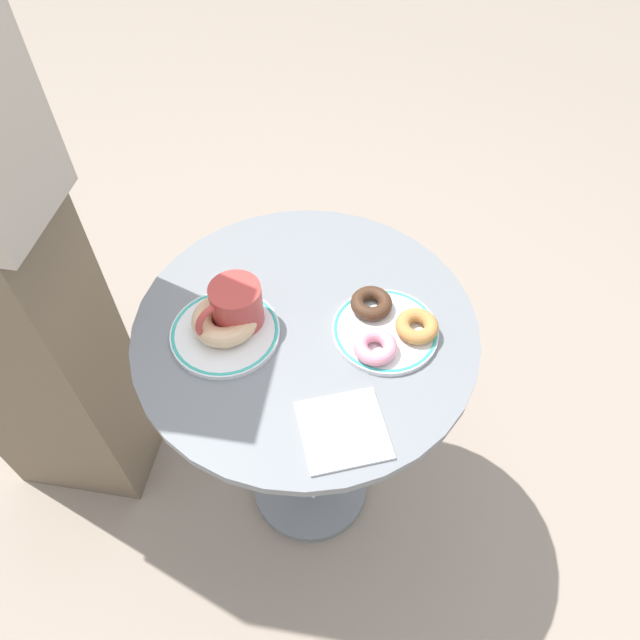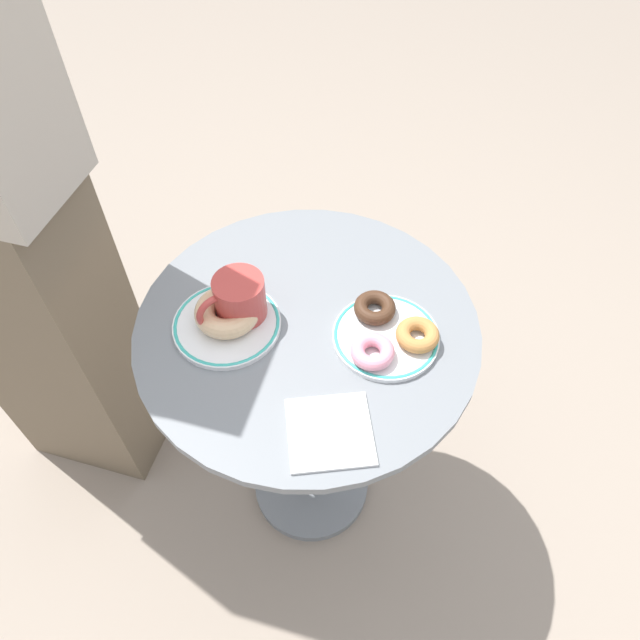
{
  "view_description": "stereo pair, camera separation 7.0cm",
  "coord_description": "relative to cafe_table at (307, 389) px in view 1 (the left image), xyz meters",
  "views": [
    {
      "loc": [
        0.02,
        -0.65,
        1.53
      ],
      "look_at": [
        0.03,
        -0.02,
        0.75
      ],
      "focal_mm": 33.18,
      "sensor_mm": 36.0,
      "label": 1
    },
    {
      "loc": [
        0.09,
        -0.64,
        1.53
      ],
      "look_at": [
        0.03,
        -0.02,
        0.75
      ],
      "focal_mm": 33.18,
      "sensor_mm": 36.0,
      "label": 2
    }
  ],
  "objects": [
    {
      "name": "ground_plane",
      "position": [
        0.0,
        0.0,
        -0.5
      ],
      "size": [
        7.0,
        7.0,
        0.02
      ],
      "primitive_type": "cube",
      "color": "gray"
    },
    {
      "name": "cafe_table",
      "position": [
        0.0,
        0.0,
        0.0
      ],
      "size": [
        0.62,
        0.62,
        0.71
      ],
      "color": "slate",
      "rests_on": "ground"
    },
    {
      "name": "plate_left",
      "position": [
        -0.14,
        -0.02,
        0.22
      ],
      "size": [
        0.19,
        0.19,
        0.01
      ],
      "color": "white",
      "rests_on": "cafe_table"
    },
    {
      "name": "plate_right",
      "position": [
        0.14,
        -0.02,
        0.22
      ],
      "size": [
        0.19,
        0.19,
        0.01
      ],
      "color": "white",
      "rests_on": "cafe_table"
    },
    {
      "name": "donut_glazed",
      "position": [
        -0.14,
        -0.01,
        0.24
      ],
      "size": [
        0.15,
        0.15,
        0.04
      ],
      "primitive_type": "torus",
      "rotation": [
        0.0,
        0.0,
        0.38
      ],
      "color": "#E0B789",
      "rests_on": "plate_left"
    },
    {
      "name": "donut_old_fashioned",
      "position": [
        0.19,
        -0.02,
        0.24
      ],
      "size": [
        0.1,
        0.1,
        0.02
      ],
      "primitive_type": "torus",
      "rotation": [
        0.0,
        0.0,
        5.68
      ],
      "color": "#BC7F42",
      "rests_on": "plate_right"
    },
    {
      "name": "donut_chocolate",
      "position": [
        0.12,
        0.03,
        0.24
      ],
      "size": [
        0.09,
        0.09,
        0.02
      ],
      "primitive_type": "torus",
      "rotation": [
        0.0,
        0.0,
        3.32
      ],
      "color": "#422819",
      "rests_on": "plate_right"
    },
    {
      "name": "donut_pink_frosted",
      "position": [
        0.12,
        -0.07,
        0.24
      ],
      "size": [
        0.09,
        0.09,
        0.02
      ],
      "primitive_type": "torus",
      "rotation": [
        0.0,
        0.0,
        0.17
      ],
      "color": "pink",
      "rests_on": "plate_right"
    },
    {
      "name": "paper_napkin",
      "position": [
        0.06,
        -0.21,
        0.21
      ],
      "size": [
        0.15,
        0.15,
        0.01
      ],
      "primitive_type": "cube",
      "rotation": [
        0.0,
        0.0,
        0.21
      ],
      "color": "white",
      "rests_on": "cafe_table"
    },
    {
      "name": "coffee_mug",
      "position": [
        -0.12,
        0.01,
        0.26
      ],
      "size": [
        0.11,
        0.11,
        0.09
      ],
      "color": "#B73D38",
      "rests_on": "cafe_table"
    }
  ]
}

